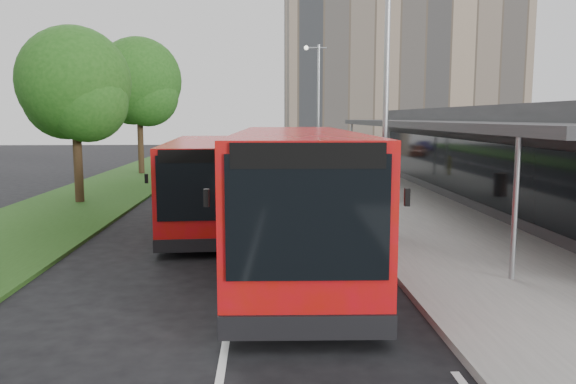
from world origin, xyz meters
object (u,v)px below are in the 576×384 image
at_px(bus_second, 207,181).
at_px(lamp_post_near, 383,77).
at_px(bus_main, 295,195).
at_px(car_near, 277,151).
at_px(bollard, 341,166).
at_px(lamp_post_far, 317,99).
at_px(litter_bin, 385,185).
at_px(car_far, 248,146).
at_px(tree_mid, 75,90).
at_px(tree_far, 139,86).

bearing_deg(bus_second, lamp_post_near, -27.66).
height_order(lamp_post_near, bus_main, lamp_post_near).
bearing_deg(car_near, bus_main, -114.11).
distance_m(lamp_post_near, car_near, 34.92).
bearing_deg(bus_second, bollard, 61.72).
xyz_separation_m(lamp_post_far, litter_bin, (1.78, -12.48, -4.06)).
xyz_separation_m(litter_bin, car_far, (-6.87, 35.51, -0.12)).
xyz_separation_m(lamp_post_far, bollard, (1.08, -3.56, -4.00)).
bearing_deg(lamp_post_near, bollard, 86.23).
relative_size(tree_mid, car_far, 2.23).
distance_m(litter_bin, bollard, 8.95).
relative_size(tree_far, bus_main, 0.73).
relative_size(tree_mid, lamp_post_near, 0.90).
bearing_deg(lamp_post_far, lamp_post_near, -90.00).
distance_m(tree_far, bus_second, 18.05).
bearing_deg(lamp_post_near, tree_far, 120.29).
bearing_deg(tree_mid, bollard, 37.55).
xyz_separation_m(lamp_post_near, lamp_post_far, (0.00, 20.00, 0.00)).
distance_m(tree_mid, tree_far, 12.03).
distance_m(bollard, car_near, 18.45).
distance_m(tree_far, litter_bin, 17.97).
bearing_deg(car_far, litter_bin, -80.28).
relative_size(bus_main, car_far, 3.55).
xyz_separation_m(tree_mid, litter_bin, (12.91, 0.47, -4.01)).
distance_m(lamp_post_near, lamp_post_far, 20.00).
bearing_deg(car_near, litter_bin, -104.97).
distance_m(lamp_post_far, car_far, 23.95).
bearing_deg(bus_second, tree_mid, 137.58).
distance_m(lamp_post_far, bollard, 5.46).
distance_m(tree_mid, bus_second, 8.05).
height_order(lamp_post_near, litter_bin, lamp_post_near).
height_order(lamp_post_far, litter_bin, lamp_post_far).
relative_size(litter_bin, car_near, 0.31).
xyz_separation_m(litter_bin, bollard, (-0.70, 8.92, 0.06)).
xyz_separation_m(lamp_post_far, car_near, (-2.18, 14.60, -4.16)).
relative_size(lamp_post_near, bus_second, 0.80).
height_order(bollard, car_far, bollard).
distance_m(bus_second, car_near, 32.35).
bearing_deg(lamp_post_far, bollard, -73.06).
bearing_deg(tree_far, tree_mid, -90.00).
height_order(tree_mid, litter_bin, tree_mid).
xyz_separation_m(tree_mid, bus_main, (8.42, -9.69, -3.01)).
distance_m(bus_main, litter_bin, 11.15).
relative_size(bollard, car_near, 0.35).
xyz_separation_m(tree_far, bollard, (12.21, -2.61, -4.74)).
bearing_deg(tree_mid, car_near, 72.01).
xyz_separation_m(tree_mid, lamp_post_near, (11.13, -7.05, 0.05)).
height_order(bus_main, bus_second, bus_main).
height_order(lamp_post_near, lamp_post_far, same).
height_order(tree_far, car_near, tree_far).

